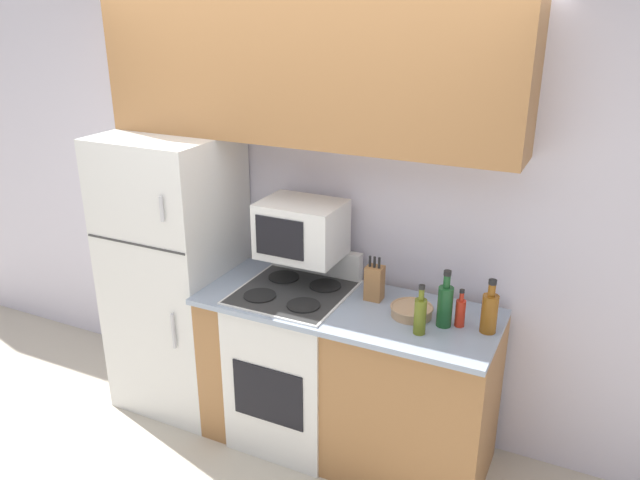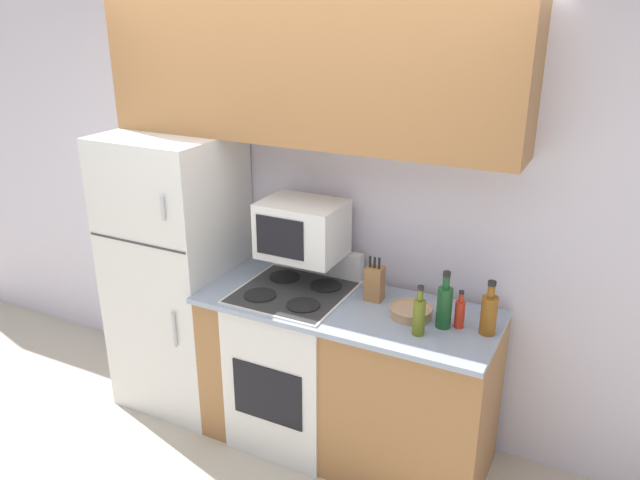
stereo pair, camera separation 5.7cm
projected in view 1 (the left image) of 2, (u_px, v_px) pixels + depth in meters
ground_plane at (267, 459)px, 3.58m from camera, size 12.00×12.00×0.00m
wall_back at (319, 214)px, 3.70m from camera, size 8.00×0.05×2.55m
lower_cabinets at (346, 377)px, 3.53m from camera, size 1.62×0.66×0.94m
refrigerator at (176, 274)px, 3.87m from camera, size 0.71×0.68×1.75m
upper_cabinets at (303, 72)px, 3.24m from camera, size 2.33×0.34×0.73m
stove at (295, 362)px, 3.64m from camera, size 0.60×0.64×1.11m
microwave at (301, 229)px, 3.47m from camera, size 0.45×0.35×0.32m
knife_block at (374, 283)px, 3.37m from camera, size 0.09×0.08×0.25m
bowl at (412, 310)px, 3.21m from camera, size 0.22×0.22×0.06m
bottle_wine_green at (445, 304)px, 3.08m from camera, size 0.08×0.08×0.30m
bottle_hot_sauce at (460, 312)px, 3.10m from camera, size 0.05×0.05×0.20m
bottle_whiskey at (489, 312)px, 3.03m from camera, size 0.08×0.08×0.28m
bottle_olive_oil at (420, 315)px, 3.02m from camera, size 0.06×0.06×0.26m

